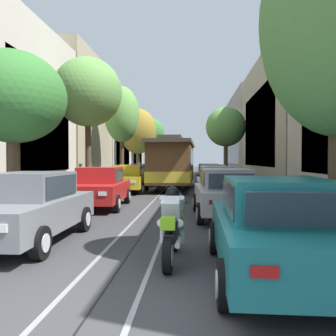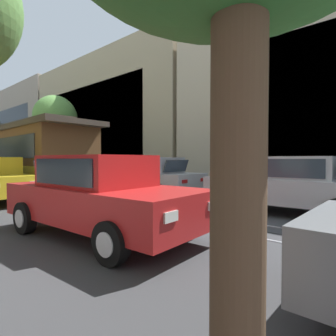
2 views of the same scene
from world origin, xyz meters
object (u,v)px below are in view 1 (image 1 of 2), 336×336
(parked_car_teal_near_right, at_px, (275,227))
(street_tree_kerb_left_far, at_px, (149,134))
(street_tree_kerb_left_second, at_px, (88,93))
(pedestrian_on_left_pavement, at_px, (81,176))
(parked_car_silver_second_right, at_px, (225,193))
(street_tree_kerb_right_second, at_px, (226,127))
(parked_car_brown_fifth_right, at_px, (208,173))
(parked_car_red_second_left, at_px, (100,187))
(street_tree_kerb_left_near, at_px, (13,98))
(parked_car_yellow_mid_left, at_px, (129,179))
(parked_car_silver_fourth_right, at_px, (212,176))
(street_tree_kerb_left_mid, at_px, (122,115))
(parked_car_silver_mid_right, at_px, (216,182))
(motorcycle_with_rider, at_px, (172,226))
(cable_car_trolley, at_px, (173,163))
(parked_car_grey_near_left, at_px, (28,207))
(parked_car_navy_fourth_left, at_px, (142,174))
(street_tree_kerb_left_fourth, at_px, (138,131))
(parked_car_teal_fifth_left, at_px, (154,171))

(parked_car_teal_near_right, relative_size, street_tree_kerb_left_far, 0.61)
(street_tree_kerb_left_second, xyz_separation_m, pedestrian_on_left_pavement, (-0.95, 1.70, -4.33))
(parked_car_silver_second_right, distance_m, street_tree_kerb_right_second, 16.71)
(parked_car_brown_fifth_right, bearing_deg, parked_car_red_second_left, -108.27)
(parked_car_teal_near_right, height_order, street_tree_kerb_left_near, street_tree_kerb_left_near)
(parked_car_red_second_left, relative_size, parked_car_yellow_mid_left, 1.01)
(parked_car_silver_second_right, xyz_separation_m, parked_car_silver_fourth_right, (0.23, 11.81, 0.00))
(street_tree_kerb_left_mid, height_order, street_tree_kerb_right_second, street_tree_kerb_left_mid)
(parked_car_red_second_left, distance_m, parked_car_silver_mid_right, 5.73)
(parked_car_silver_second_right, bearing_deg, motorcycle_with_rider, -105.81)
(parked_car_silver_second_right, xyz_separation_m, cable_car_trolley, (-2.31, 10.84, 0.86))
(parked_car_brown_fifth_right, bearing_deg, street_tree_kerb_left_mid, -158.94)
(parked_car_grey_near_left, bearing_deg, parked_car_yellow_mid_left, 89.78)
(parked_car_navy_fourth_left, bearing_deg, parked_car_red_second_left, -89.19)
(parked_car_brown_fifth_right, relative_size, street_tree_kerb_right_second, 0.73)
(parked_car_silver_mid_right, relative_size, street_tree_kerb_left_second, 0.62)
(parked_car_grey_near_left, xyz_separation_m, street_tree_kerb_right_second, (6.29, 20.03, 3.63))
(street_tree_kerb_left_fourth, bearing_deg, parked_car_grey_near_left, -86.58)
(cable_car_trolley, bearing_deg, parked_car_teal_fifth_left, 102.76)
(street_tree_kerb_right_second, bearing_deg, parked_car_teal_fifth_left, 140.54)
(parked_car_teal_near_right, bearing_deg, parked_car_yellow_mid_left, 108.91)
(street_tree_kerb_left_fourth, xyz_separation_m, street_tree_kerb_right_second, (7.84, -5.95, -0.20))
(parked_car_navy_fourth_left, distance_m, street_tree_kerb_left_near, 16.74)
(parked_car_teal_fifth_left, relative_size, street_tree_kerb_left_second, 0.62)
(parked_car_grey_near_left, xyz_separation_m, parked_car_navy_fourth_left, (-0.10, 18.63, 0.00))
(street_tree_kerb_left_near, relative_size, cable_car_trolley, 0.55)
(cable_car_trolley, height_order, pedestrian_on_left_pavement, cable_car_trolley)
(parked_car_silver_fourth_right, xyz_separation_m, street_tree_kerb_left_second, (-6.59, -5.72, 4.48))
(parked_car_teal_fifth_left, distance_m, pedestrian_on_left_pavement, 13.81)
(parked_car_silver_second_right, relative_size, motorcycle_with_rider, 2.22)
(parked_car_teal_fifth_left, bearing_deg, parked_car_silver_second_right, -77.60)
(parked_car_silver_mid_right, bearing_deg, street_tree_kerb_left_mid, 125.03)
(parked_car_grey_near_left, height_order, parked_car_teal_near_right, same)
(cable_car_trolley, bearing_deg, pedestrian_on_left_pavement, -148.57)
(parked_car_teal_near_right, bearing_deg, parked_car_teal_fifth_left, 100.29)
(parked_car_teal_fifth_left, bearing_deg, parked_car_yellow_mid_left, -90.13)
(street_tree_kerb_left_mid, xyz_separation_m, motorcycle_with_rider, (4.88, -19.49, -4.58))
(parked_car_teal_fifth_left, bearing_deg, parked_car_teal_near_right, -79.71)
(parked_car_silver_fourth_right, relative_size, street_tree_kerb_left_second, 0.63)
(parked_car_red_second_left, height_order, parked_car_brown_fifth_right, same)
(parked_car_brown_fifth_right, relative_size, street_tree_kerb_left_second, 0.62)
(parked_car_teal_near_right, distance_m, parked_car_silver_second_right, 5.86)
(parked_car_grey_near_left, relative_size, parked_car_teal_near_right, 1.00)
(parked_car_grey_near_left, relative_size, parked_car_teal_fifth_left, 0.99)
(parked_car_silver_second_right, relative_size, street_tree_kerb_left_second, 0.63)
(parked_car_grey_near_left, distance_m, parked_car_brown_fifth_right, 21.30)
(parked_car_navy_fourth_left, bearing_deg, parked_car_teal_near_right, -76.11)
(street_tree_kerb_left_fourth, height_order, cable_car_trolley, street_tree_kerb_left_fourth)
(parked_car_yellow_mid_left, distance_m, parked_car_brown_fifth_right, 9.62)
(street_tree_kerb_left_fourth, bearing_deg, parked_car_teal_near_right, -76.81)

